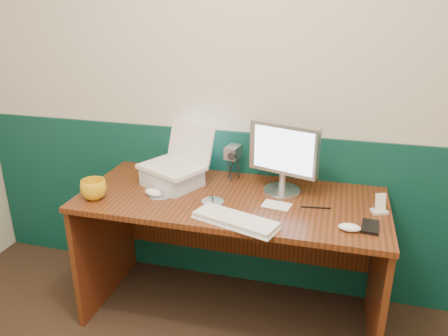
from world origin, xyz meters
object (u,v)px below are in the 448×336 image
(laptop, at_px, (171,146))
(camcorder, at_px, (233,164))
(monitor, at_px, (283,160))
(mug, at_px, (94,189))
(keyboard, at_px, (235,221))
(desk, at_px, (231,258))

(laptop, distance_m, camcorder, 0.38)
(monitor, bearing_deg, laptop, -156.22)
(monitor, relative_size, mug, 2.82)
(camcorder, bearing_deg, keyboard, -65.85)
(camcorder, bearing_deg, desk, -69.04)
(laptop, bearing_deg, keyboard, -10.82)
(desk, xyz_separation_m, mug, (-0.69, -0.20, 0.43))
(monitor, relative_size, camcorder, 2.04)
(laptop, bearing_deg, monitor, 32.37)
(desk, xyz_separation_m, keyboard, (0.09, -0.27, 0.39))
(monitor, distance_m, camcorder, 0.33)
(keyboard, relative_size, camcorder, 2.18)
(laptop, xyz_separation_m, mug, (-0.33, -0.27, -0.18))
(desk, relative_size, camcorder, 8.71)
(mug, bearing_deg, laptop, 39.01)
(laptop, relative_size, camcorder, 1.77)
(laptop, height_order, camcorder, laptop)
(desk, height_order, monitor, monitor)
(laptop, relative_size, mug, 2.45)
(monitor, xyz_separation_m, keyboard, (-0.16, -0.40, -0.18))
(laptop, bearing_deg, desk, 16.16)
(laptop, distance_m, monitor, 0.61)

